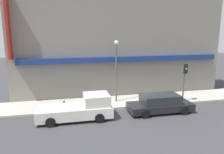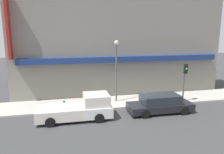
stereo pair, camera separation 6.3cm
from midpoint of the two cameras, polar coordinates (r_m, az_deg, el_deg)
name	(u,v)px [view 1 (the left image)]	position (r m, az deg, el deg)	size (l,w,h in m)	color
ground_plane	(133,108)	(17.76, 5.48, -8.02)	(80.00, 80.00, 0.00)	#38383A
sidewalk	(127,101)	(19.21, 3.97, -6.25)	(36.00, 3.25, 0.13)	#ADA89E
building	(119,47)	(21.32, 1.69, 7.76)	(19.80, 3.80, 9.38)	gray
pickup_truck	(80,109)	(15.48, -8.50, -8.18)	(5.12, 2.15, 1.72)	white
parked_car	(160,104)	(16.97, 12.31, -6.81)	(4.86, 2.05, 1.37)	black
fire_hydrant	(64,104)	(17.56, -12.49, -6.97)	(0.16, 0.16, 0.62)	#196633
street_lamp	(116,64)	(18.17, 1.03, 3.53)	(0.36, 0.36, 5.17)	#4C4C4C
traffic_light	(185,76)	(19.28, 18.38, 0.34)	(0.28, 0.42, 3.24)	#4C4C4C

